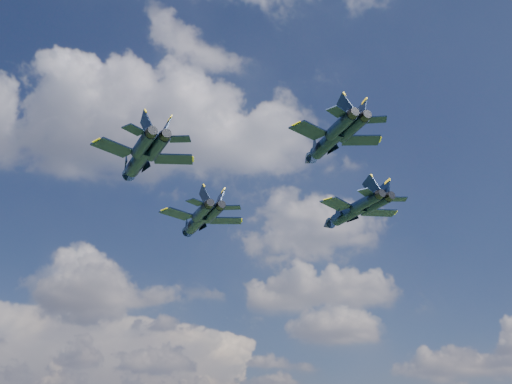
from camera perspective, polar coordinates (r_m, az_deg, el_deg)
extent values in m
cylinder|color=black|center=(102.32, -5.24, -2.64)|extent=(5.22, 9.89, 1.96)
cone|color=black|center=(108.05, -6.27, -3.69)|extent=(2.72, 3.30, 1.85)
ellipsoid|color=brown|center=(105.77, -5.82, -2.95)|extent=(2.08, 3.30, 0.89)
cube|color=black|center=(99.33, -7.01, -1.94)|extent=(5.62, 5.47, 0.20)
cube|color=black|center=(101.55, -2.75, -2.56)|extent=(5.11, 3.00, 0.20)
cube|color=black|center=(94.42, -5.39, -0.90)|extent=(2.97, 3.04, 0.15)
cube|color=black|center=(96.11, -2.17, -1.39)|extent=(2.82, 1.98, 0.15)
cube|color=black|center=(96.22, -4.59, -0.37)|extent=(1.85, 2.78, 3.28)
cube|color=black|center=(96.92, -3.24, -0.58)|extent=(1.72, 3.24, 3.28)
cylinder|color=black|center=(83.45, -10.35, 2.81)|extent=(5.46, 9.59, 1.92)
cone|color=black|center=(88.94, -11.42, 1.26)|extent=(2.74, 3.25, 1.81)
ellipsoid|color=brown|center=(86.80, -10.95, 2.26)|extent=(2.14, 3.22, 0.87)
cube|color=black|center=(80.81, -12.56, 3.87)|extent=(5.44, 5.42, 0.19)
cube|color=black|center=(82.51, -7.39, 2.92)|extent=(4.93, 2.82, 0.19)
cube|color=black|center=(76.08, -10.78, 5.46)|extent=(2.86, 2.99, 0.15)
cube|color=black|center=(77.38, -6.81, 4.70)|extent=(2.70, 1.83, 0.15)
cube|color=black|center=(77.84, -9.73, 5.95)|extent=(1.92, 2.65, 3.21)
cube|color=black|center=(78.39, -8.08, 5.62)|extent=(1.72, 3.15, 3.21)
cylinder|color=black|center=(97.70, 8.34, -1.85)|extent=(5.83, 9.47, 1.91)
cone|color=black|center=(102.40, 6.33, -2.93)|extent=(2.82, 3.27, 1.81)
ellipsoid|color=brown|center=(100.56, 7.16, -2.16)|extent=(2.24, 3.19, 0.87)
cube|color=black|center=(93.98, 7.20, -1.06)|extent=(5.35, 5.47, 0.19)
cube|color=black|center=(98.35, 10.87, -1.81)|extent=(5.04, 3.05, 0.19)
cube|color=black|center=(90.40, 9.78, -0.01)|extent=(2.80, 3.00, 0.15)
cube|color=black|center=(93.70, 12.48, -0.62)|extent=(2.62, 1.71, 0.15)
cube|color=black|center=(92.51, 10.19, 0.48)|extent=(2.03, 2.56, 3.20)
cube|color=black|center=(93.88, 11.32, 0.22)|extent=(1.75, 3.12, 3.20)
cylinder|color=black|center=(74.09, 6.42, 4.42)|extent=(4.16, 8.27, 1.63)
cone|color=black|center=(78.29, 4.66, 2.80)|extent=(2.22, 2.73, 1.54)
ellipsoid|color=brown|center=(76.68, 5.38, 3.81)|extent=(1.67, 2.75, 0.74)
cube|color=black|center=(71.32, 4.75, 5.48)|extent=(4.71, 4.51, 0.16)
cube|color=black|center=(74.15, 9.32, 4.56)|extent=(4.31, 2.60, 0.16)
cube|color=black|center=(67.96, 7.21, 7.10)|extent=(2.49, 2.52, 0.13)
cube|color=black|center=(70.12, 10.64, 6.34)|extent=(2.37, 1.70, 0.13)
cube|color=black|center=(69.73, 7.88, 7.52)|extent=(1.48, 2.35, 2.73)
cube|color=black|center=(70.63, 9.31, 7.20)|extent=(1.42, 2.71, 2.73)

